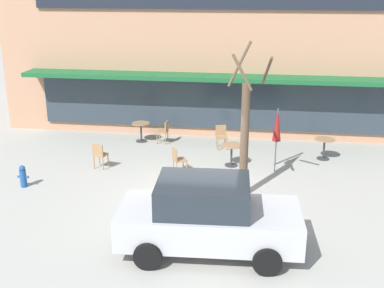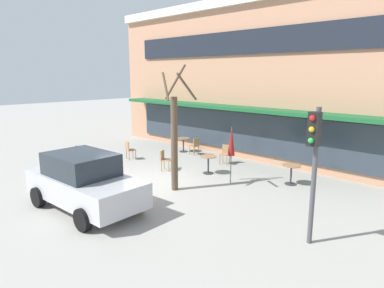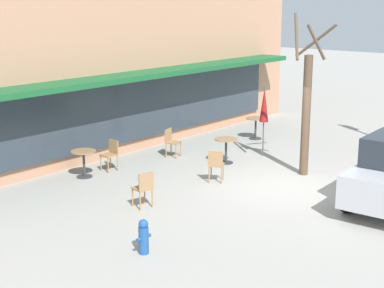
% 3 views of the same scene
% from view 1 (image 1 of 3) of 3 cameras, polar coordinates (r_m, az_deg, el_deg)
% --- Properties ---
extents(ground_plane, '(80.00, 80.00, 0.00)m').
position_cam_1_polar(ground_plane, '(14.15, 0.34, -6.55)').
color(ground_plane, '#9E9B93').
extents(building_facade, '(17.77, 9.10, 7.76)m').
position_cam_1_polar(building_facade, '(22.81, 3.84, 13.28)').
color(building_facade, tan).
rests_on(building_facade, ground).
extents(cafe_table_near_wall, '(0.70, 0.70, 0.76)m').
position_cam_1_polar(cafe_table_near_wall, '(16.50, 4.70, -0.90)').
color(cafe_table_near_wall, '#333338').
rests_on(cafe_table_near_wall, ground).
extents(cafe_table_streetside, '(0.70, 0.70, 0.76)m').
position_cam_1_polar(cafe_table_streetside, '(19.06, -6.06, 1.79)').
color(cafe_table_streetside, '#333338').
rests_on(cafe_table_streetside, ground).
extents(cafe_table_by_tree, '(0.70, 0.70, 0.76)m').
position_cam_1_polar(cafe_table_by_tree, '(17.69, 15.40, -0.16)').
color(cafe_table_by_tree, '#333338').
rests_on(cafe_table_by_tree, ground).
extents(patio_umbrella_green_folded, '(0.28, 0.28, 2.20)m').
position_cam_1_polar(patio_umbrella_green_folded, '(15.80, 10.06, 2.23)').
color(patio_umbrella_green_folded, '#4C4C51').
rests_on(patio_umbrella_green_folded, ground).
extents(cafe_chair_0, '(0.49, 0.49, 0.89)m').
position_cam_1_polar(cafe_chair_0, '(18.20, 3.48, 1.07)').
color(cafe_chair_0, '#9E754C').
rests_on(cafe_chair_0, ground).
extents(cafe_chair_1, '(0.54, 0.54, 0.89)m').
position_cam_1_polar(cafe_chair_1, '(15.79, -1.70, -1.72)').
color(cafe_chair_1, '#9E754C').
rests_on(cafe_chair_1, ground).
extents(cafe_chair_2, '(0.43, 0.43, 0.89)m').
position_cam_1_polar(cafe_chair_2, '(18.79, -3.32, 1.64)').
color(cafe_chair_2, '#9E754C').
rests_on(cafe_chair_2, ground).
extents(cafe_chair_3, '(0.48, 0.48, 0.89)m').
position_cam_1_polar(cafe_chair_3, '(16.50, -10.91, -1.15)').
color(cafe_chair_3, '#9E754C').
rests_on(cafe_chair_3, ground).
extents(parked_sedan, '(4.29, 2.19, 1.76)m').
position_cam_1_polar(parked_sedan, '(11.27, 1.86, -8.55)').
color(parked_sedan, '#B7B7BC').
rests_on(parked_sedan, ground).
extents(street_tree, '(1.24, 1.15, 4.48)m').
position_cam_1_polar(street_tree, '(13.78, 6.30, 1.21)').
color(street_tree, brown).
rests_on(street_tree, ground).
extents(fire_hydrant, '(0.36, 0.20, 0.71)m').
position_cam_1_polar(fire_hydrant, '(15.72, -19.40, -3.61)').
color(fire_hydrant, '#1E4C8C').
rests_on(fire_hydrant, ground).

